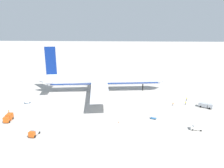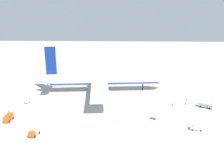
{
  "view_description": "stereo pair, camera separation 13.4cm",
  "coord_description": "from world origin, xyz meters",
  "px_view_note": "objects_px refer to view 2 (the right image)",
  "views": [
    {
      "loc": [
        9.71,
        -126.1,
        41.81
      ],
      "look_at": [
        4.33,
        -2.34,
        5.22
      ],
      "focal_mm": 35.75,
      "sensor_mm": 36.0,
      "label": 1
    },
    {
      "loc": [
        9.84,
        -126.1,
        41.81
      ],
      "look_at": [
        4.33,
        -2.34,
        5.22
      ],
      "focal_mm": 35.75,
      "sensor_mm": 36.0,
      "label": 2
    }
  ],
  "objects_px": {
    "traffic_cone_0": "(51,75)",
    "service_van": "(197,128)",
    "service_truck_1": "(8,117)",
    "baggage_cart_1": "(153,118)",
    "baggage_cart_2": "(27,102)",
    "traffic_cone_2": "(152,76)",
    "baggage_cart_0": "(48,70)",
    "ground_worker_3": "(173,104)",
    "traffic_cone_1": "(119,122)",
    "ground_worker_0": "(187,99)",
    "service_truck_2": "(206,105)",
    "airliner": "(103,79)",
    "ground_worker_2": "(186,103)",
    "service_truck_0": "(34,132)",
    "ground_worker_1": "(9,112)"
  },
  "relations": [
    {
      "from": "service_truck_0",
      "to": "traffic_cone_1",
      "type": "bearing_deg",
      "value": 20.96
    },
    {
      "from": "baggage_cart_0",
      "to": "ground_worker_2",
      "type": "relative_size",
      "value": 1.71
    },
    {
      "from": "baggage_cart_0",
      "to": "traffic_cone_2",
      "type": "height_order",
      "value": "baggage_cart_0"
    },
    {
      "from": "baggage_cart_1",
      "to": "traffic_cone_1",
      "type": "height_order",
      "value": "traffic_cone_1"
    },
    {
      "from": "traffic_cone_0",
      "to": "service_van",
      "type": "bearing_deg",
      "value": -44.66
    },
    {
      "from": "ground_worker_1",
      "to": "ground_worker_2",
      "type": "bearing_deg",
      "value": 9.67
    },
    {
      "from": "traffic_cone_0",
      "to": "traffic_cone_2",
      "type": "height_order",
      "value": "same"
    },
    {
      "from": "service_truck_1",
      "to": "ground_worker_0",
      "type": "distance_m",
      "value": 86.82
    },
    {
      "from": "airliner",
      "to": "traffic_cone_1",
      "type": "relative_size",
      "value": 140.97
    },
    {
      "from": "airliner",
      "to": "traffic_cone_0",
      "type": "relative_size",
      "value": 140.97
    },
    {
      "from": "traffic_cone_0",
      "to": "traffic_cone_2",
      "type": "relative_size",
      "value": 1.0
    },
    {
      "from": "service_van",
      "to": "baggage_cart_1",
      "type": "distance_m",
      "value": 18.12
    },
    {
      "from": "ground_worker_0",
      "to": "traffic_cone_2",
      "type": "xyz_separation_m",
      "value": [
        -12.06,
        50.15,
        -0.61
      ]
    },
    {
      "from": "service_truck_2",
      "to": "service_truck_0",
      "type": "bearing_deg",
      "value": -157.79
    },
    {
      "from": "airliner",
      "to": "baggage_cart_2",
      "type": "relative_size",
      "value": 22.44
    },
    {
      "from": "airliner",
      "to": "baggage_cart_2",
      "type": "distance_m",
      "value": 43.14
    },
    {
      "from": "service_truck_1",
      "to": "service_van",
      "type": "distance_m",
      "value": 77.21
    },
    {
      "from": "traffic_cone_1",
      "to": "baggage_cart_0",
      "type": "bearing_deg",
      "value": 122.89
    },
    {
      "from": "ground_worker_0",
      "to": "ground_worker_1",
      "type": "distance_m",
      "value": 88.36
    },
    {
      "from": "service_truck_0",
      "to": "baggage_cart_1",
      "type": "relative_size",
      "value": 1.63
    },
    {
      "from": "ground_worker_1",
      "to": "traffic_cone_0",
      "type": "relative_size",
      "value": 2.92
    },
    {
      "from": "traffic_cone_1",
      "to": "ground_worker_2",
      "type": "bearing_deg",
      "value": 32.95
    },
    {
      "from": "ground_worker_1",
      "to": "traffic_cone_2",
      "type": "relative_size",
      "value": 2.92
    },
    {
      "from": "baggage_cart_1",
      "to": "baggage_cart_2",
      "type": "relative_size",
      "value": 0.92
    },
    {
      "from": "baggage_cart_0",
      "to": "baggage_cart_1",
      "type": "height_order",
      "value": "baggage_cart_0"
    },
    {
      "from": "ground_worker_3",
      "to": "traffic_cone_1",
      "type": "distance_m",
      "value": 33.43
    },
    {
      "from": "airliner",
      "to": "service_truck_2",
      "type": "relative_size",
      "value": 11.68
    },
    {
      "from": "traffic_cone_0",
      "to": "traffic_cone_2",
      "type": "distance_m",
      "value": 76.49
    },
    {
      "from": "traffic_cone_0",
      "to": "ground_worker_3",
      "type": "bearing_deg",
      "value": -35.74
    },
    {
      "from": "baggage_cart_2",
      "to": "traffic_cone_2",
      "type": "distance_m",
      "value": 91.14
    },
    {
      "from": "traffic_cone_0",
      "to": "traffic_cone_1",
      "type": "distance_m",
      "value": 93.82
    },
    {
      "from": "ground_worker_0",
      "to": "ground_worker_3",
      "type": "distance_m",
      "value": 11.57
    },
    {
      "from": "ground_worker_2",
      "to": "traffic_cone_0",
      "type": "xyz_separation_m",
      "value": [
        -86.37,
        55.79,
        -0.6
      ]
    },
    {
      "from": "baggage_cart_0",
      "to": "ground_worker_3",
      "type": "distance_m",
      "value": 112.97
    },
    {
      "from": "service_van",
      "to": "traffic_cone_1",
      "type": "height_order",
      "value": "service_van"
    },
    {
      "from": "service_truck_1",
      "to": "traffic_cone_2",
      "type": "distance_m",
      "value": 104.99
    },
    {
      "from": "baggage_cart_1",
      "to": "traffic_cone_0",
      "type": "relative_size",
      "value": 5.75
    },
    {
      "from": "service_van",
      "to": "baggage_cart_0",
      "type": "relative_size",
      "value": 1.6
    },
    {
      "from": "service_truck_2",
      "to": "baggage_cart_1",
      "type": "xyz_separation_m",
      "value": [
        -27.09,
        -13.65,
        -1.06
      ]
    },
    {
      "from": "traffic_cone_1",
      "to": "ground_worker_0",
      "type": "bearing_deg",
      "value": 37.77
    },
    {
      "from": "service_truck_2",
      "to": "baggage_cart_2",
      "type": "bearing_deg",
      "value": 178.52
    },
    {
      "from": "traffic_cone_1",
      "to": "traffic_cone_0",
      "type": "bearing_deg",
      "value": 124.39
    },
    {
      "from": "service_truck_0",
      "to": "baggage_cart_0",
      "type": "bearing_deg",
      "value": 105.4
    },
    {
      "from": "service_truck_2",
      "to": "airliner",
      "type": "bearing_deg",
      "value": 155.95
    },
    {
      "from": "service_van",
      "to": "traffic_cone_1",
      "type": "bearing_deg",
      "value": 170.61
    },
    {
      "from": "service_van",
      "to": "ground_worker_0",
      "type": "height_order",
      "value": "service_van"
    },
    {
      "from": "ground_worker_3",
      "to": "ground_worker_0",
      "type": "bearing_deg",
      "value": 40.47
    },
    {
      "from": "traffic_cone_2",
      "to": "baggage_cart_2",
      "type": "bearing_deg",
      "value": -140.92
    },
    {
      "from": "service_van",
      "to": "ground_worker_2",
      "type": "distance_m",
      "value": 26.83
    },
    {
      "from": "ground_worker_2",
      "to": "traffic_cone_1",
      "type": "relative_size",
      "value": 3.14
    }
  ]
}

